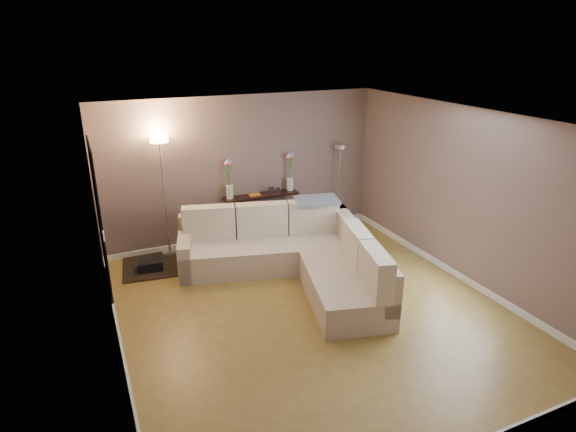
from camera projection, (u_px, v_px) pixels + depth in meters
name	position (u px, v px, depth m)	size (l,w,h in m)	color
floor	(312.00, 310.00, 6.60)	(5.00, 5.50, 0.01)	olive
ceiling	(316.00, 119.00, 5.68)	(5.00, 5.50, 0.01)	white
wall_back	(243.00, 170.00, 8.50)	(5.00, 0.02, 2.60)	#76615A
wall_front	(472.00, 338.00, 3.78)	(5.00, 0.02, 2.60)	#76615A
wall_left	(106.00, 256.00, 5.18)	(0.02, 5.50, 2.60)	#76615A
wall_right	(465.00, 196.00, 7.10)	(0.02, 5.50, 2.60)	#76615A
baseboard_back	(245.00, 235.00, 8.92)	(5.00, 0.03, 0.10)	white
baseboard_left	(123.00, 352.00, 5.63)	(0.03, 5.50, 0.10)	white
baseboard_right	(453.00, 272.00, 7.53)	(0.03, 5.50, 0.10)	white
doorway	(100.00, 221.00, 6.72)	(0.02, 1.20, 2.20)	black
switch_plate	(104.00, 236.00, 5.96)	(0.02, 0.08, 0.12)	white
sectional_sofa	(294.00, 254.00, 7.43)	(2.94, 3.29, 0.98)	#C5B29F
throw_blanket	(317.00, 200.00, 7.91)	(0.71, 0.41, 0.05)	slate
console_table	(256.00, 214.00, 8.77)	(1.38, 0.38, 0.85)	black
leaning_mirror	(257.00, 172.00, 8.69)	(0.97, 0.06, 0.76)	black
table_decor	(261.00, 194.00, 8.63)	(0.58, 0.13, 0.14)	orange
flower_vase_left	(229.00, 182.00, 8.34)	(0.16, 0.13, 0.72)	silver
flower_vase_right	(290.00, 175.00, 8.79)	(0.16, 0.13, 0.72)	silver
floor_lamp_lit	(162.00, 173.00, 7.76)	(0.32, 0.32, 2.04)	silver
floor_lamp_unlit	(340.00, 169.00, 9.09)	(0.28, 0.28, 1.63)	silver
charcoal_rug	(165.00, 264.00, 7.89)	(1.33, 1.00, 0.02)	black
black_bag	(151.00, 267.00, 7.70)	(0.38, 0.27, 0.24)	black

